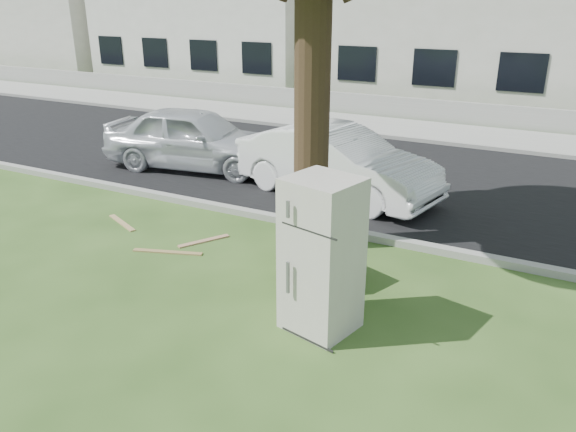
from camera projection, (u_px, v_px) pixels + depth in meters
The scene contains 15 objects.
ground at pixel (279, 299), 7.57m from camera, with size 120.00×120.00×0.00m, color #2D4B1B.
road at pixel (407, 179), 12.52m from camera, with size 120.00×7.00×0.01m, color black.
kerb_near at pixel (347, 235), 9.59m from camera, with size 120.00×0.18×0.12m, color gray.
kerb_far at pixel (443, 145), 15.46m from camera, with size 120.00×0.18×0.12m, color gray.
sidewalk at pixel (455, 134), 16.65m from camera, with size 120.00×2.80×0.01m, color gray.
low_wall at pixel (467, 113), 17.85m from camera, with size 120.00×0.15×0.70m, color gray.
townhouse_left at pixel (230, 4), 25.90m from camera, with size 10.20×8.16×7.04m.
filler_left at pixel (31, 8), 32.45m from camera, with size 16.00×9.00×6.40m, color beige.
fridge at pixel (322, 256), 6.60m from camera, with size 0.79×0.73×1.91m, color beige.
cabinet at pixel (317, 255), 7.98m from camera, with size 0.95×0.59×0.74m, color silver.
plank_a at pixel (168, 252), 8.93m from camera, with size 1.13×0.09×0.02m, color olive.
plank_b at pixel (122, 223), 10.09m from camera, with size 0.95×0.10×0.02m, color tan.
plank_c at pixel (204, 241), 9.34m from camera, with size 0.90×0.10×0.02m, color #A87D5D.
car_center at pixel (336, 162), 11.27m from camera, with size 1.49×4.27×1.41m, color white.
car_left at pixel (195, 138), 13.11m from camera, with size 1.71×4.26×1.45m, color silver.
Camera 1 is at (3.17, -5.84, 3.80)m, focal length 35.00 mm.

